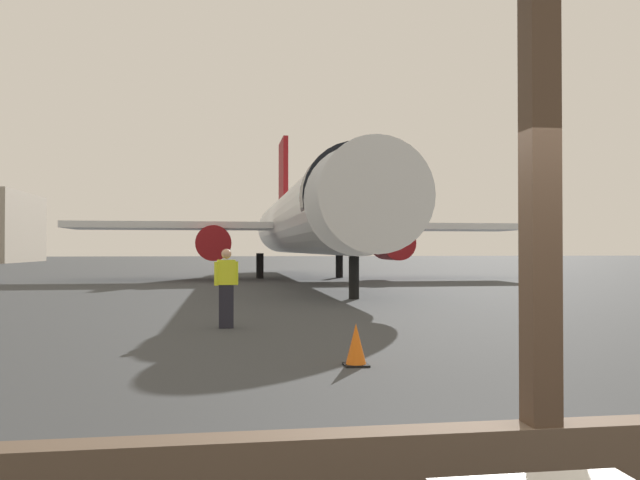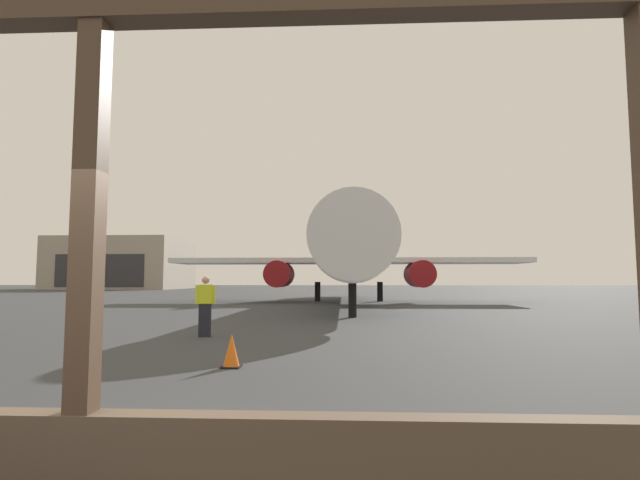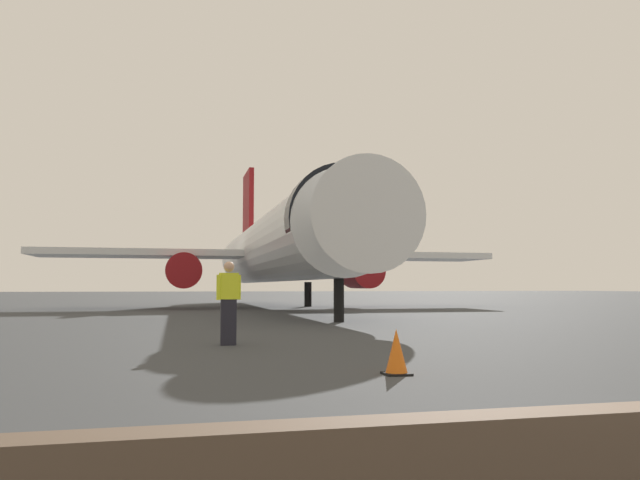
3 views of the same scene
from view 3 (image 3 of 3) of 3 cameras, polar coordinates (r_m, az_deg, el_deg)
The scene contains 4 objects.
ground_plane at distance 42.81m, azimuth -9.19°, elevation -5.92°, with size 220.00×220.00×0.00m, color #383A3D.
airplane at distance 33.92m, azimuth -3.94°, elevation -0.74°, with size 26.23×33.21×10.22m.
ground_crew_worker at distance 12.99m, azimuth -8.49°, elevation -5.69°, with size 0.53×0.29×1.74m.
traffic_cone at distance 8.69m, azimuth 7.12°, elevation -10.38°, with size 0.36×0.36×0.63m.
Camera 3 is at (-3.08, -2.68, 1.22)m, focal length 34.41 mm.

